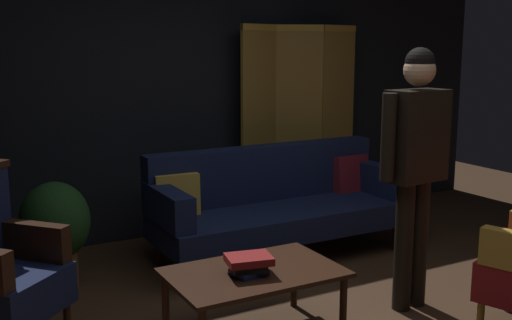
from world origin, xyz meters
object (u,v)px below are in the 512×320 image
Objects in this scene: folding_screen at (299,121)px; potted_plant at (55,228)px; standing_figure at (415,155)px; velvet_couch at (276,201)px; book_navy_cloth at (249,272)px; coffee_table at (254,278)px; book_black_cloth at (249,266)px; book_red_leather at (249,259)px.

folding_screen reaches higher than potted_plant.
folding_screen is 2.15m from standing_figure.
folding_screen reaches higher than velvet_couch.
velvet_couch reaches higher than potted_plant.
coffee_table is at bearing 36.22° from book_navy_cloth.
folding_screen is 2.66m from book_black_cloth.
velvet_couch is 1.25× the size of standing_figure.
book_red_leather is at bearing -126.37° from velvet_couch.
velvet_couch is 8.29× the size of book_red_leather.
folding_screen is 0.90× the size of velvet_couch.
velvet_couch is 1.59m from book_red_leather.
book_black_cloth is at bearing -59.50° from potted_plant.
folding_screen is 2.67m from book_navy_cloth.
book_black_cloth is at bearing 0.00° from book_red_leather.
book_red_leather is at bearing 176.94° from standing_figure.
potted_plant is (-1.98, 1.43, -0.58)m from standing_figure.
folding_screen is at bearing 51.10° from book_black_cloth.
book_black_cloth is (0.00, 0.00, 0.03)m from book_navy_cloth.
book_red_leather is (0.00, 0.00, 0.08)m from book_navy_cloth.
book_navy_cloth is at bearing -143.78° from coffee_table.
book_red_leather reaches higher than coffee_table.
folding_screen is 2.62m from coffee_table.
standing_figure is at bearing -3.06° from book_navy_cloth.
book_red_leather is at bearing -128.90° from folding_screen.
book_black_cloth is at bearing -143.78° from coffee_table.
folding_screen is 7.43× the size of book_red_leather.
velvet_couch is at bearing 53.63° from book_black_cloth.
velvet_couch reaches higher than book_red_leather.
book_navy_cloth is 0.71× the size of book_red_leather.
coffee_table is 5.22× the size of book_black_cloth.
potted_plant is at bearing 120.50° from book_navy_cloth.
velvet_couch is at bearing 54.39° from coffee_table.
book_red_leather reaches higher than book_navy_cloth.
coffee_table is 1.28× the size of potted_plant.
potted_plant is 3.05× the size of book_red_leather.
potted_plant reaches higher than book_red_leather.
book_black_cloth is 0.75× the size of book_red_leather.
book_red_leather is (-1.17, 0.06, -0.51)m from standing_figure.
potted_plant is at bearing 176.94° from velvet_couch.
book_navy_cloth reaches higher than coffee_table.
velvet_couch is 1.59m from book_black_cloth.
folding_screen is 2.59m from potted_plant.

